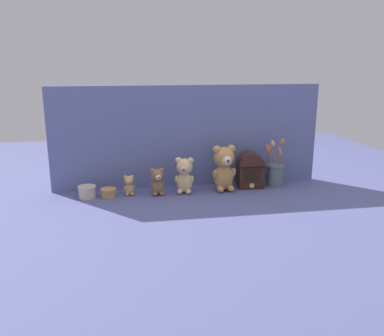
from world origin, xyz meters
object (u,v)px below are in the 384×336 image
Objects in this scene: teddy_bear_medium at (184,174)px; decorative_tin_short at (87,192)px; flower_vase at (275,173)px; vintage_radio at (250,170)px; teddy_bear_small at (157,181)px; decorative_tin_tall at (108,193)px; teddy_bear_large at (224,167)px; teddy_bear_tiny at (129,185)px.

decorative_tin_short is at bearing 179.34° from teddy_bear_medium.
vintage_radio is (-0.18, 0.00, 0.03)m from flower_vase.
teddy_bear_small reaches higher than decorative_tin_tall.
vintage_radio is at bearing 2.92° from decorative_tin_tall.
teddy_bear_medium reaches higher than decorative_tin_tall.
teddy_bear_medium is 0.18m from teddy_bear_small.
teddy_bear_large is 0.20m from vintage_radio.
teddy_bear_small is 0.81m from flower_vase.
teddy_bear_small is (-0.18, -0.01, -0.03)m from teddy_bear_medium.
decorative_tin_short is at bearing 177.65° from teddy_bear_small.
teddy_bear_tiny is 0.55× the size of vintage_radio.
flower_vase reaches higher than teddy_bear_medium.
teddy_bear_medium is 0.70× the size of flower_vase.
decorative_tin_tall is 0.89× the size of decorative_tin_short.
teddy_bear_large is at bearing 0.88° from teddy_bear_medium.
teddy_bear_tiny is 0.14m from decorative_tin_tall.
decorative_tin_short is (-0.44, 0.02, -0.05)m from teddy_bear_small.
decorative_tin_tall is at bearing -180.00° from teddy_bear_medium.
teddy_bear_medium is at bearing 0.00° from decorative_tin_tall.
decorative_tin_short is (-1.08, -0.04, -0.08)m from vintage_radio.
teddy_bear_tiny is at bearing 1.84° from decorative_tin_short.
decorative_tin_tall is (-0.31, 0.01, -0.06)m from teddy_bear_small.
teddy_bear_small is 0.73× the size of vintage_radio.
teddy_bear_tiny is 1.34× the size of decorative_tin_tall.
flower_vase is at bearing 2.44° from decorative_tin_tall.
teddy_bear_medium is 0.46m from vintage_radio.
teddy_bear_tiny is 0.39× the size of flower_vase.
teddy_bear_large is 1.29× the size of teddy_bear_medium.
teddy_bear_medium is 0.62m from decorative_tin_short.
decorative_tin_tall is at bearing -3.18° from decorative_tin_short.
teddy_bear_large is 0.63m from teddy_bear_tiny.
teddy_bear_large is at bearing -1.07° from teddy_bear_tiny.
vintage_radio is at bearing 179.84° from flower_vase.
vintage_radio is 2.17× the size of decorative_tin_short.
teddy_bear_large is at bearing -167.14° from vintage_radio.
teddy_bear_tiny is 0.81m from vintage_radio.
flower_vase is 3.04× the size of decorative_tin_short.
teddy_bear_large is 0.89m from decorative_tin_short.
vintage_radio is 2.45× the size of decorative_tin_tall.
teddy_bear_small is 0.52× the size of flower_vase.
teddy_bear_small is 0.64m from vintage_radio.
teddy_bear_tiny is at bearing -177.70° from vintage_radio.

